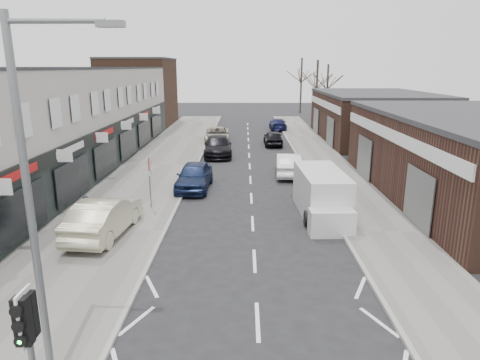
{
  "coord_description": "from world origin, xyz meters",
  "views": [
    {
      "loc": [
        -0.39,
        -8.89,
        7.12
      ],
      "look_at": [
        -0.57,
        8.17,
        2.6
      ],
      "focal_mm": 32.0,
      "sensor_mm": 36.0,
      "label": 1
    }
  ],
  "objects_px": {
    "pedestrian": "(86,212)",
    "sedan_on_pavement": "(104,217)",
    "traffic_light": "(27,330)",
    "parked_car_right_a": "(288,164)",
    "white_van": "(322,195)",
    "warning_sign": "(150,168)",
    "street_lamp": "(37,197)",
    "parked_car_left_c": "(217,134)",
    "parked_car_right_b": "(273,138)",
    "parked_car_left_b": "(218,146)",
    "parked_car_left_a": "(194,176)",
    "parked_car_right_c": "(278,124)"
  },
  "relations": [
    {
      "from": "white_van",
      "to": "parked_car_right_c",
      "type": "bearing_deg",
      "value": 87.19
    },
    {
      "from": "sedan_on_pavement",
      "to": "pedestrian",
      "type": "bearing_deg",
      "value": -29.64
    },
    {
      "from": "pedestrian",
      "to": "parked_car_right_c",
      "type": "relative_size",
      "value": 0.34
    },
    {
      "from": "white_van",
      "to": "parked_car_right_b",
      "type": "distance_m",
      "value": 19.52
    },
    {
      "from": "white_van",
      "to": "parked_car_left_b",
      "type": "distance_m",
      "value": 15.84
    },
    {
      "from": "pedestrian",
      "to": "sedan_on_pavement",
      "type": "bearing_deg",
      "value": 146.7
    },
    {
      "from": "street_lamp",
      "to": "parked_car_right_b",
      "type": "distance_m",
      "value": 32.45
    },
    {
      "from": "street_lamp",
      "to": "parked_car_right_a",
      "type": "xyz_separation_m",
      "value": [
        7.11,
        20.1,
        -3.87
      ]
    },
    {
      "from": "pedestrian",
      "to": "parked_car_left_b",
      "type": "distance_m",
      "value": 17.55
    },
    {
      "from": "pedestrian",
      "to": "street_lamp",
      "type": "bearing_deg",
      "value": 108.34
    },
    {
      "from": "pedestrian",
      "to": "parked_car_right_b",
      "type": "bearing_deg",
      "value": -112.06
    },
    {
      "from": "traffic_light",
      "to": "parked_car_right_b",
      "type": "bearing_deg",
      "value": 78.45
    },
    {
      "from": "street_lamp",
      "to": "warning_sign",
      "type": "distance_m",
      "value": 13.04
    },
    {
      "from": "parked_car_left_c",
      "to": "parked_car_right_a",
      "type": "distance_m",
      "value": 14.6
    },
    {
      "from": "parked_car_left_b",
      "to": "pedestrian",
      "type": "bearing_deg",
      "value": -109.07
    },
    {
      "from": "parked_car_left_c",
      "to": "parked_car_right_b",
      "type": "xyz_separation_m",
      "value": [
        5.36,
        -2.07,
        -0.0
      ]
    },
    {
      "from": "pedestrian",
      "to": "parked_car_left_b",
      "type": "height_order",
      "value": "pedestrian"
    },
    {
      "from": "traffic_light",
      "to": "parked_car_right_b",
      "type": "distance_m",
      "value": 33.42
    },
    {
      "from": "parked_car_right_a",
      "to": "traffic_light",
      "type": "bearing_deg",
      "value": 75.74
    },
    {
      "from": "warning_sign",
      "to": "parked_car_right_a",
      "type": "height_order",
      "value": "warning_sign"
    },
    {
      "from": "parked_car_right_b",
      "to": "parked_car_right_c",
      "type": "xyz_separation_m",
      "value": [
        1.21,
        10.33,
        -0.04
      ]
    },
    {
      "from": "warning_sign",
      "to": "sedan_on_pavement",
      "type": "xyz_separation_m",
      "value": [
        -1.21,
        -3.75,
        -1.27
      ]
    },
    {
      "from": "white_van",
      "to": "pedestrian",
      "type": "xyz_separation_m",
      "value": [
        -10.8,
        -2.22,
        -0.15
      ]
    },
    {
      "from": "parked_car_right_b",
      "to": "pedestrian",
      "type": "bearing_deg",
      "value": 65.4
    },
    {
      "from": "street_lamp",
      "to": "parked_car_right_b",
      "type": "xyz_separation_m",
      "value": [
        6.81,
        31.48,
        -3.92
      ]
    },
    {
      "from": "parked_car_left_c",
      "to": "parked_car_right_a",
      "type": "height_order",
      "value": "parked_car_right_a"
    },
    {
      "from": "parked_car_left_c",
      "to": "parked_car_right_a",
      "type": "xyz_separation_m",
      "value": [
        5.67,
        -13.46,
        0.05
      ]
    },
    {
      "from": "parked_car_right_b",
      "to": "parked_car_right_c",
      "type": "distance_m",
      "value": 10.4
    },
    {
      "from": "traffic_light",
      "to": "parked_car_right_c",
      "type": "distance_m",
      "value": 43.78
    },
    {
      "from": "street_lamp",
      "to": "parked_car_left_b",
      "type": "height_order",
      "value": "street_lamp"
    },
    {
      "from": "street_lamp",
      "to": "sedan_on_pavement",
      "type": "xyz_separation_m",
      "value": [
        -1.85,
        9.05,
        -3.68
      ]
    },
    {
      "from": "warning_sign",
      "to": "street_lamp",
      "type": "bearing_deg",
      "value": -87.16
    },
    {
      "from": "pedestrian",
      "to": "parked_car_right_a",
      "type": "bearing_deg",
      "value": -132.07
    },
    {
      "from": "warning_sign",
      "to": "parked_car_left_c",
      "type": "relative_size",
      "value": 0.53
    },
    {
      "from": "traffic_light",
      "to": "sedan_on_pavement",
      "type": "height_order",
      "value": "traffic_light"
    },
    {
      "from": "sedan_on_pavement",
      "to": "traffic_light",
      "type": "bearing_deg",
      "value": 106.5
    },
    {
      "from": "pedestrian",
      "to": "parked_car_left_c",
      "type": "bearing_deg",
      "value": -98.32
    },
    {
      "from": "white_van",
      "to": "pedestrian",
      "type": "relative_size",
      "value": 3.7
    },
    {
      "from": "parked_car_right_b",
      "to": "parked_car_left_b",
      "type": "bearing_deg",
      "value": 44.16
    },
    {
      "from": "parked_car_left_c",
      "to": "parked_car_right_c",
      "type": "distance_m",
      "value": 10.56
    },
    {
      "from": "traffic_light",
      "to": "parked_car_right_a",
      "type": "relative_size",
      "value": 0.68
    },
    {
      "from": "street_lamp",
      "to": "parked_car_left_a",
      "type": "bearing_deg",
      "value": 86.14
    },
    {
      "from": "parked_car_left_c",
      "to": "parked_car_right_a",
      "type": "bearing_deg",
      "value": -69.16
    },
    {
      "from": "parked_car_left_c",
      "to": "parked_car_left_b",
      "type": "bearing_deg",
      "value": -87.98
    },
    {
      "from": "parked_car_right_b",
      "to": "sedan_on_pavement",
      "type": "bearing_deg",
      "value": 68.33
    },
    {
      "from": "traffic_light",
      "to": "parked_car_right_a",
      "type": "bearing_deg",
      "value": 71.85
    },
    {
      "from": "white_van",
      "to": "pedestrian",
      "type": "bearing_deg",
      "value": -171.01
    },
    {
      "from": "pedestrian",
      "to": "parked_car_left_c",
      "type": "height_order",
      "value": "pedestrian"
    },
    {
      "from": "parked_car_left_b",
      "to": "parked_car_right_c",
      "type": "relative_size",
      "value": 1.21
    },
    {
      "from": "sedan_on_pavement",
      "to": "parked_car_right_b",
      "type": "height_order",
      "value": "sedan_on_pavement"
    }
  ]
}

